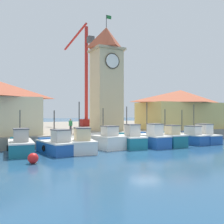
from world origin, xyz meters
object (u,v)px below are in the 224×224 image
Objects in this scene: fishing_boat_far_right at (199,136)px; mooring_buoy at (33,158)px; fishing_boat_left_inner at (80,143)px; fishing_boat_mid_left at (106,140)px; fishing_boat_mid_right at (151,139)px; fishing_boat_left_outer at (57,145)px; fishing_boat_far_left at (20,145)px; warehouse_right at (181,109)px; port_crane_far at (86,87)px; clock_tower at (106,76)px; dock_worker_near_tower at (71,126)px; fishing_boat_right_inner at (168,138)px; fishing_boat_right_outer at (187,137)px; fishing_boat_center at (129,139)px.

mooring_buoy is at bearing -167.09° from fishing_boat_far_right.
fishing_boat_mid_left is (2.93, 1.00, 0.05)m from fishing_boat_left_inner.
fishing_boat_left_outer is at bearing -179.15° from fishing_boat_mid_right.
mooring_buoy is (0.24, -4.63, -0.37)m from fishing_boat_far_left.
port_crane_far is at bearing 129.40° from warehouse_right.
clock_tower is at bearing 47.64° from mooring_buoy.
fishing_boat_far_left is 4.65m from mooring_buoy.
warehouse_right is at bearing 20.42° from fishing_boat_left_outer.
fishing_boat_far_right is 0.36× the size of clock_tower.
fishing_boat_mid_left is at bearing -62.85° from dock_worker_near_tower.
fishing_boat_mid_left is at bearing -115.41° from clock_tower.
fishing_boat_left_inner is 13.09m from clock_tower.
mooring_buoy is (-12.16, -3.88, -0.44)m from fishing_boat_mid_right.
fishing_boat_far_left is 1.20× the size of fishing_boat_right_inner.
fishing_boat_far_right is 3.28× the size of dock_worker_near_tower.
fishing_boat_right_outer reaches higher than fishing_boat_far_left.
fishing_boat_right_outer is at bearing 14.09° from mooring_buoy.
fishing_boat_right_inner reaches higher than dock_worker_near_tower.
fishing_boat_left_inner is 9.53m from fishing_boat_right_inner.
warehouse_right reaches higher than mooring_buoy.
fishing_boat_center is at bearing 170.46° from fishing_boat_mid_right.
clock_tower reaches higher than fishing_boat_left_inner.
fishing_boat_mid_right is 5.21m from fishing_boat_right_outer.
dock_worker_near_tower is (-13.78, 4.52, 1.30)m from fishing_boat_far_right.
fishing_boat_mid_right is 0.92× the size of fishing_boat_right_outer.
fishing_boat_right_outer is at bearing -75.43° from port_crane_far.
fishing_boat_mid_right is 1.19× the size of fishing_boat_right_inner.
clock_tower is (-3.00, 8.65, 7.37)m from fishing_boat_right_inner.
fishing_boat_mid_right is 8.53m from dock_worker_near_tower.
fishing_boat_far_right reaches higher than fishing_boat_right_outer.
warehouse_right is at bearing 53.31° from fishing_boat_right_outer.
fishing_boat_far_left is at bearing 92.91° from mooring_buoy.
port_crane_far is at bearing 61.74° from mooring_buoy.
fishing_boat_mid_right is 0.93× the size of fishing_boat_far_right.
fishing_boat_center is 2.29m from fishing_boat_mid_right.
fishing_boat_center reaches higher than fishing_boat_mid_left.
fishing_boat_right_outer is 0.36× the size of clock_tower.
fishing_boat_left_inner is at bearing -1.91° from fishing_boat_left_outer.
clock_tower reaches higher than fishing_boat_right_inner.
fishing_boat_center is 4.32m from fishing_boat_right_inner.
fishing_boat_far_right is 0.31× the size of port_crane_far.
fishing_boat_far_left is 1.10× the size of fishing_boat_center.
fishing_boat_mid_left is (4.97, 0.93, 0.09)m from fishing_boat_left_outer.
fishing_boat_right_inner is at bearing -84.98° from port_crane_far.
fishing_boat_right_inner is 0.28× the size of clock_tower.
fishing_boat_mid_left reaches higher than fishing_boat_right_inner.
fishing_boat_mid_right is 2.03m from fishing_boat_right_inner.
port_crane_far is at bearing 95.02° from fishing_boat_right_inner.
dock_worker_near_tower is at bearing 161.84° from fishing_boat_far_right.
fishing_boat_left_outer is 1.14× the size of fishing_boat_mid_left.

